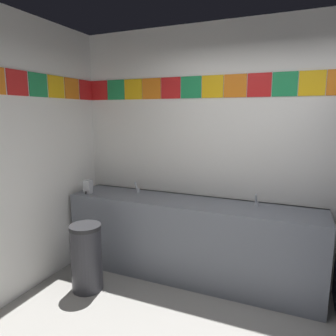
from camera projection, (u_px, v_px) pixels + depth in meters
The scene contains 6 objects.
wall_back at pixel (281, 155), 3.15m from camera, with size 4.56×0.09×2.73m.
vanity_counter at pixel (189, 239), 3.36m from camera, with size 2.72×0.55×0.86m.
faucet_left at pixel (137, 189), 3.62m from camera, with size 0.04×0.10×0.14m.
faucet_right at pixel (256, 201), 3.09m from camera, with size 0.04×0.10×0.14m.
soap_dispenser at pixel (88, 187), 3.59m from camera, with size 0.09×0.09×0.16m.
trash_bin at pixel (87, 257), 3.13m from camera, with size 0.32×0.32×0.69m.
Camera 1 is at (0.17, -1.66, 1.79)m, focal length 32.92 mm.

